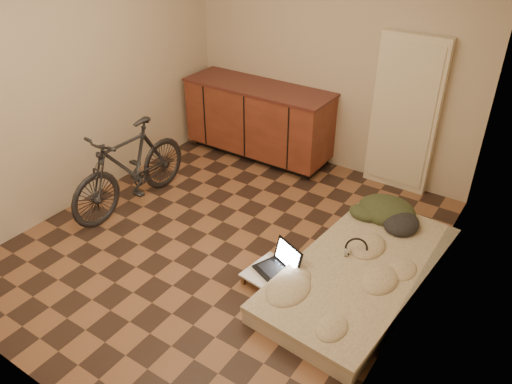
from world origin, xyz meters
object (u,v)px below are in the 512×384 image
Objects in this scene: lap_desk at (283,280)px; laptop at (279,266)px; bicycle at (129,163)px; futon at (361,272)px.

lap_desk is 1.66× the size of laptop.
bicycle is 0.73× the size of futon.
laptop is (-0.59, -0.38, 0.07)m from futon.
futon is at bearing 55.58° from laptop.
futon is 0.68m from lap_desk.
futon is 3.06× the size of lap_desk.
bicycle reaches higher than futon.
futon is at bearing 6.43° from bicycle.
lap_desk is (-0.50, -0.46, 0.00)m from futon.
futon is 0.71m from laptop.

